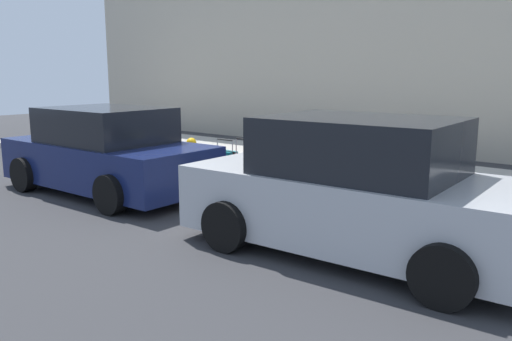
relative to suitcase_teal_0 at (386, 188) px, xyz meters
The scene contains 15 objects.
ground_plane 3.96m from the suitcase_teal_0, ahead, with size 40.00×40.00×0.00m, color #333335.
sidewalk_curb 4.42m from the suitcase_teal_0, 27.41° to the right, with size 18.00×5.00×0.14m, color #ADA89E.
suitcase_teal_0 is the anchor object (origin of this frame).
suitcase_black_1 0.48m from the suitcase_teal_0, ahead, with size 0.41×0.21×0.82m.
suitcase_olive_2 0.93m from the suitcase_teal_0, ahead, with size 0.39×0.25×0.97m.
suitcase_silver_3 1.36m from the suitcase_teal_0, ahead, with size 0.37×0.25×0.83m.
suitcase_navy_4 1.82m from the suitcase_teal_0, ahead, with size 0.46×0.27×0.86m.
suitcase_maroon_5 2.35m from the suitcase_teal_0, ahead, with size 0.50×0.26×0.75m.
suitcase_red_6 2.89m from the suitcase_teal_0, ahead, with size 0.48×0.25×0.84m.
suitcase_teal_7 3.41m from the suitcase_teal_0, ahead, with size 0.48×0.26×0.78m.
fire_hydrant 4.38m from the suitcase_teal_0, ahead, with size 0.39×0.21×0.72m.
bollard_post 4.98m from the suitcase_teal_0, ahead, with size 0.17×0.17×0.74m, color brown.
parking_meter 1.31m from the suitcase_teal_0, 168.51° to the right, with size 0.12×0.09×1.27m.
parked_car_silver_0 1.98m from the suitcase_teal_0, 105.64° to the left, with size 4.38×2.21×1.68m.
parked_car_navy_1 5.02m from the suitcase_teal_0, 22.00° to the left, with size 4.27×2.16×1.57m.
Camera 1 is at (-7.38, 6.92, 2.20)m, focal length 36.40 mm.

